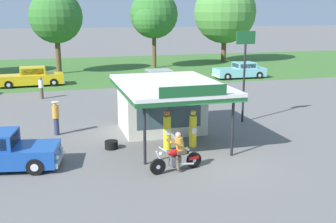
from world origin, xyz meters
The scene contains 16 objects.
ground_plane centered at (0.00, 0.00, 0.00)m, with size 300.00×300.00×0.00m, color slate.
grass_verge_strip centered at (0.00, 30.00, 0.00)m, with size 120.00×24.00×0.01m, color #3D6B2D.
service_station_kiosk centered at (-1.05, 4.66, 1.64)m, with size 4.75×6.92×3.23m.
gas_pump_nearside centered at (-1.65, 1.75, 0.86)m, with size 0.44×0.44×1.88m.
gas_pump_offside centered at (-0.44, 1.75, 0.83)m, with size 0.44×0.44×1.82m.
motorcycle_with_rider centered at (-1.92, -0.64, 0.65)m, with size 2.22×0.74×1.58m.
parked_car_back_row_right centered at (1.55, 16.80, 0.70)m, with size 5.05×2.03×1.52m.
parked_car_back_row_left centered at (10.64, 20.02, 0.67)m, with size 4.94×2.02×1.46m.
parked_car_second_row_spare centered at (-8.10, 20.89, 0.71)m, with size 5.50×2.07×1.60m.
bystander_standing_back_lot centered at (-6.36, 5.68, 0.94)m, with size 0.38×0.38×1.74m.
bystander_strolling_foreground centered at (-7.22, 15.22, 0.82)m, with size 0.34×0.34×1.57m.
tree_oak_left centered at (4.47, 29.12, 5.65)m, with size 5.20×5.30×8.40m.
tree_oak_far_right centered at (14.47, 32.36, 5.81)m, with size 7.48×7.48×9.75m.
tree_oak_centre centered at (-5.69, 27.64, 5.59)m, with size 5.20×5.20×8.21m.
roadside_pole_sign centered at (3.81, 5.42, 3.44)m, with size 1.10×0.12×5.07m.
spare_tire_stack centered at (-4.02, 2.76, 0.18)m, with size 0.60×0.60×0.36m.
Camera 1 is at (-6.41, -15.15, 6.09)m, focal length 44.05 mm.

